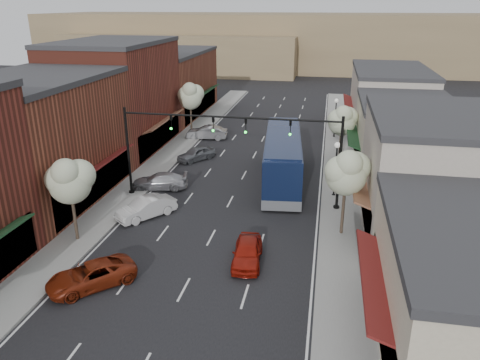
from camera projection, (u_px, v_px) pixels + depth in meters
The scene contains 29 objects.
ground at pixel (203, 253), 28.52m from camera, with size 160.00×160.00×0.00m, color black.
sidewalk_left at pixel (170, 154), 46.96m from camera, with size 2.80×73.00×0.15m, color gray.
sidewalk_right at pixel (340, 164), 44.03m from camera, with size 2.80×73.00×0.15m, color gray.
curb_left at pixel (183, 155), 46.71m from camera, with size 0.25×73.00×0.17m, color gray.
curb_right at pixel (325, 163), 44.28m from camera, with size 0.25×73.00×0.17m, color gray.
bldg_left_midnear at pixel (38, 141), 34.86m from camera, with size 10.14×14.10×9.40m.
bldg_left_midfar at pixel (117, 96), 47.46m from camera, with size 10.14×14.10×10.90m.
bldg_left_far at pixel (169, 84), 62.60m from camera, with size 10.14×18.10×8.40m.
bldg_right_near at pixel (480, 292), 19.60m from camera, with size 9.14×12.10×5.90m.
bldg_right_midnear at pixel (430, 174), 30.27m from camera, with size 9.14×12.10×7.90m.
bldg_right_midfar at pixel (403, 136), 41.56m from camera, with size 9.14×12.10×6.40m.
bldg_right_far at pixel (388, 101), 54.24m from camera, with size 9.14×16.10×7.40m.
hill_far at pixel (302, 41), 109.08m from camera, with size 120.00×30.00×12.00m, color #7A6647.
hill_near at pixel (184, 53), 103.12m from camera, with size 50.00×20.00×8.00m, color #7A6647.
signal_mast_right at pixel (307, 148), 33.26m from camera, with size 8.22×0.46×7.00m.
signal_mast_left at pixel (157, 140), 35.21m from camera, with size 8.22×0.46×7.00m.
tree_right_near at pixel (347, 171), 29.12m from camera, with size 2.85×2.65×5.95m.
tree_right_far at pixel (343, 120), 43.98m from camera, with size 2.85×2.65×5.43m.
tree_left_near at pixel (70, 180), 28.41m from camera, with size 2.85×2.65×5.69m.
tree_left_far at pixel (191, 96), 52.16m from camera, with size 2.85×2.65×6.13m.
lamp_post_near at pixel (336, 160), 35.75m from camera, with size 0.44×0.44×4.44m.
lamp_post_far at pixel (336, 112), 51.83m from camera, with size 0.44×0.44×4.44m.
coach_bus at pixel (283, 158), 39.22m from camera, with size 4.15×13.53×4.06m.
red_hatchback at pixel (247, 252), 27.22m from camera, with size 1.63×4.06×1.38m, color maroon.
parked_car_a at pixel (91, 275), 24.96m from camera, with size 2.16×4.68×1.30m, color maroon.
parked_car_b at pixel (146, 208), 33.03m from camera, with size 1.52×4.35×1.43m, color silver.
parked_car_c at pixel (160, 181), 38.15m from camera, with size 1.84×4.53×1.32m, color #A0A0A6.
parked_car_d at pixel (196, 154), 45.07m from camera, with size 1.59×3.94×1.34m, color #575A5F.
parked_car_e at pixel (207, 132), 52.15m from camera, with size 1.58×4.52×1.49m, color gray.
Camera 1 is at (6.88, -24.24, 14.27)m, focal length 35.00 mm.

